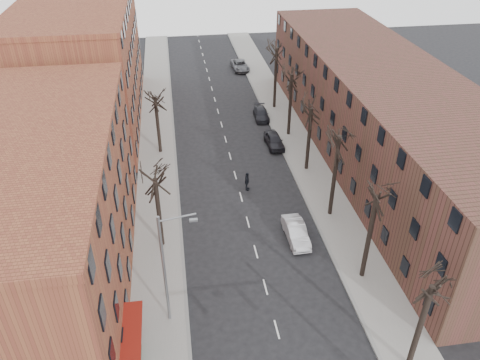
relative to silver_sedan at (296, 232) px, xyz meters
name	(u,v)px	position (x,y,z in m)	size (l,w,h in m)	color
sidewalk_left	(157,148)	(-11.65, 17.88, -0.66)	(4.00, 90.00, 0.15)	gray
sidewalk_right	(294,138)	(4.35, 17.88, -0.66)	(4.00, 90.00, 0.15)	gray
building_left_near	(34,219)	(-19.65, -2.12, 5.27)	(12.00, 26.00, 12.00)	brown
building_left_far	(84,66)	(-19.65, 26.88, 6.27)	(12.00, 28.00, 14.00)	brown
building_right	(381,113)	(12.35, 12.88, 4.27)	(12.00, 50.00, 10.00)	#502B25
tree_right_b	(361,276)	(3.95, -5.12, -0.73)	(5.20, 5.20, 10.80)	black
tree_right_c	(329,214)	(3.95, 2.88, -0.73)	(5.20, 5.20, 11.60)	black
tree_right_d	(306,169)	(3.95, 10.88, -0.73)	(5.20, 5.20, 10.00)	black
tree_right_e	(288,135)	(3.95, 18.88, -0.73)	(5.20, 5.20, 10.80)	black
tree_right_f	(274,108)	(3.95, 26.88, -0.73)	(5.20, 5.20, 11.60)	black
tree_left_a	(163,245)	(-11.25, 0.88, -0.73)	(5.20, 5.20, 9.50)	black
tree_left_b	(161,152)	(-11.25, 16.88, -0.73)	(5.20, 5.20, 9.50)	black
streetlight	(166,266)	(-10.67, -7.12, 4.28)	(2.45, 0.22, 9.03)	slate
silver_sedan	(296,232)	(0.00, 0.00, 0.00)	(1.55, 4.46, 1.47)	silver
parked_car_near	(274,140)	(1.65, 16.41, 0.01)	(1.76, 4.37, 1.49)	black
parked_car_mid	(261,114)	(1.58, 23.89, -0.11)	(1.74, 4.29, 1.24)	black
parked_car_far	(240,65)	(1.65, 42.19, -0.02)	(2.38, 5.16, 1.44)	#5A5B62
pedestrian_crossing	(247,181)	(-2.88, 8.03, 0.25)	(1.15, 0.48, 1.96)	black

